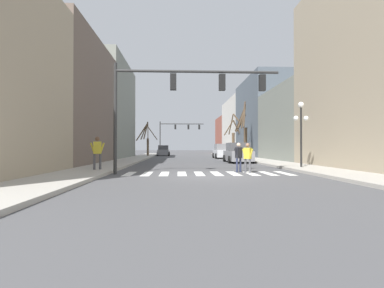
{
  "coord_description": "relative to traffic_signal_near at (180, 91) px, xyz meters",
  "views": [
    {
      "loc": [
        -1.54,
        -14.1,
        1.38
      ],
      "look_at": [
        0.46,
        29.26,
        1.83
      ],
      "focal_mm": 28.0,
      "sensor_mm": 36.0,
      "label": 1
    }
  ],
  "objects": [
    {
      "name": "building_row_right",
      "position": [
        12.21,
        24.31,
        0.9
      ],
      "size": [
        6.0,
        66.67,
        12.53
      ],
      "color": "tan",
      "rests_on": "ground_plane"
    },
    {
      "name": "ground_plane",
      "position": [
        1.44,
        -1.33,
        -4.3
      ],
      "size": [
        240.0,
        240.0,
        0.0
      ],
      "primitive_type": "plane",
      "color": "#4C4C4F"
    },
    {
      "name": "traffic_signal_near",
      "position": [
        0.0,
        0.0,
        0.0
      ],
      "size": [
        8.55,
        0.28,
        5.7
      ],
      "color": "#2D2D2D",
      "rests_on": "ground_plane"
    },
    {
      "name": "traffic_signal_far",
      "position": [
        -0.34,
        37.83,
        0.15
      ],
      "size": [
        7.84,
        0.28,
        5.93
      ],
      "color": "#2D2D2D",
      "rests_on": "ground_plane"
    },
    {
      "name": "street_tree_left_far",
      "position": [
        8.35,
        29.09,
        -1.28
      ],
      "size": [
        3.48,
        2.92,
        6.28
      ],
      "color": "brown",
      "rests_on": "sidewalk_right"
    },
    {
      "name": "sidewalk_left",
      "position": [
        -4.95,
        -1.33,
        -4.22
      ],
      "size": [
        2.76,
        90.0,
        0.15
      ],
      "color": "#ADA89E",
      "rests_on": "ground_plane"
    },
    {
      "name": "sidewalk_right",
      "position": [
        7.83,
        -1.33,
        -4.22
      ],
      "size": [
        2.76,
        90.0,
        0.15
      ],
      "color": "#ADA89E",
      "rests_on": "ground_plane"
    },
    {
      "name": "crosswalk_stripes",
      "position": [
        1.44,
        0.07,
        -4.29
      ],
      "size": [
        8.55,
        2.6,
        0.01
      ],
      "color": "white",
      "rests_on": "ground_plane"
    },
    {
      "name": "pedestrian_near_right_corner",
      "position": [
        -4.54,
        1.23,
        -3.07
      ],
      "size": [
        0.78,
        0.33,
        1.81
      ],
      "rotation": [
        0.0,
        0.0,
        3.39
      ],
      "color": "#4C4C51",
      "rests_on": "sidewalk_left"
    },
    {
      "name": "pedestrian_crossing_street",
      "position": [
        3.24,
        0.96,
        -3.34
      ],
      "size": [
        0.61,
        0.48,
        1.62
      ],
      "rotation": [
        0.0,
        0.0,
        0.64
      ],
      "color": "#282D47",
      "rests_on": "ground_plane"
    },
    {
      "name": "car_driving_toward_lane",
      "position": [
        5.24,
        11.14,
        -3.47
      ],
      "size": [
        2.18,
        4.64,
        1.77
      ],
      "rotation": [
        0.0,
        0.0,
        1.57
      ],
      "color": "gray",
      "rests_on": "ground_plane"
    },
    {
      "name": "street_lamp_right_corner",
      "position": [
        7.54,
        2.82,
        -1.27
      ],
      "size": [
        0.95,
        0.36,
        4.05
      ],
      "color": "black",
      "rests_on": "sidewalk_right"
    },
    {
      "name": "car_parked_left_near",
      "position": [
        -2.46,
        32.87,
        -3.52
      ],
      "size": [
        1.97,
        4.47,
        1.67
      ],
      "rotation": [
        0.0,
        0.0,
        1.57
      ],
      "color": "gray",
      "rests_on": "ground_plane"
    },
    {
      "name": "street_tree_right_near",
      "position": [
        7.79,
        20.18,
        -0.92
      ],
      "size": [
        1.48,
        4.44,
        6.76
      ],
      "color": "#473828",
      "rests_on": "sidewalk_right"
    },
    {
      "name": "street_tree_left_near",
      "position": [
        -4.66,
        27.82,
        -1.68
      ],
      "size": [
        2.94,
        2.26,
        4.91
      ],
      "color": "brown",
      "rests_on": "sidewalk_left"
    },
    {
      "name": "car_parked_left_mid",
      "position": [
        5.3,
        21.09,
        -3.47
      ],
      "size": [
        2.05,
        4.41,
        1.78
      ],
      "rotation": [
        0.0,
        0.0,
        1.57
      ],
      "color": "silver",
      "rests_on": "ground_plane"
    },
    {
      "name": "building_row_left",
      "position": [
        -9.32,
        11.39,
        0.97
      ],
      "size": [
        6.0,
        35.58,
        11.69
      ],
      "color": "tan",
      "rests_on": "ground_plane"
    },
    {
      "name": "pedestrian_waiting_at_curb",
      "position": [
        3.6,
        0.36,
        -3.35
      ],
      "size": [
        0.54,
        0.54,
        1.59
      ],
      "rotation": [
        0.0,
        0.0,
        5.5
      ],
      "color": "#4C4C51",
      "rests_on": "ground_plane"
    }
  ]
}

